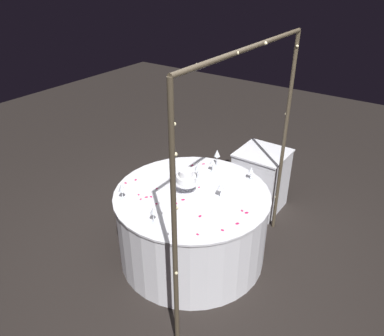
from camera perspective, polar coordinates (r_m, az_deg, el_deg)
The scene contains 31 objects.
ground_plane at distance 3.94m, azimuth 0.00°, elevation -12.98°, with size 12.00×12.00×0.00m, color black.
decorative_arch at distance 2.95m, azimuth 7.86°, elevation 3.58°, with size 1.84×0.06×2.14m.
main_table at distance 3.70m, azimuth 0.00°, elevation -8.68°, with size 1.47×1.47×0.75m.
side_table at distance 4.47m, azimuth 10.41°, elevation -1.84°, with size 0.55×0.55×0.74m.
tiered_cake at distance 3.42m, azimuth -0.90°, elevation -1.56°, with size 0.22×0.22×0.23m.
wine_glass_0 at distance 3.39m, azimuth -10.73°, elevation -3.04°, with size 0.06×0.06×0.16m.
wine_glass_1 at distance 3.89m, azimuth 3.86°, elevation 2.18°, with size 0.06×0.06×0.18m.
wine_glass_2 at distance 3.78m, azimuth 3.19°, elevation 0.87°, with size 0.06×0.06×0.14m.
wine_glass_3 at distance 3.06m, azimuth -6.01°, elevation -6.57°, with size 0.06×0.06×0.16m.
wine_glass_4 at distance 3.37m, azimuth 4.42°, elevation -2.86°, with size 0.06×0.06×0.15m.
wine_glass_5 at distance 3.64m, azimuth 0.88°, elevation 0.08°, with size 0.06×0.06×0.17m.
wine_glass_6 at distance 3.68m, azimuth 9.05°, elevation -0.43°, with size 0.06×0.06×0.14m.
rose_petal_0 at distance 3.44m, azimuth -7.01°, elevation -4.43°, with size 0.03×0.02×0.00m, color #C61951.
rose_petal_1 at distance 3.34m, azimuth -2.41°, elevation -5.41°, with size 0.03×0.02×0.00m, color #C61951.
rose_petal_2 at distance 3.04m, azimuth 4.68°, elevation -9.46°, with size 0.03×0.02×0.00m, color #C61951.
rose_petal_3 at distance 3.25m, azimuth 8.34°, elevation -6.79°, with size 0.04×0.03×0.00m, color #C61951.
rose_petal_4 at distance 3.56m, azimuth -5.41°, elevation -3.14°, with size 0.03×0.02×0.00m, color #C61951.
rose_petal_5 at distance 3.12m, azimuth 6.95°, elevation -8.43°, with size 0.04×0.03×0.00m, color #C61951.
rose_petal_6 at distance 3.34m, azimuth -5.45°, elevation -5.48°, with size 0.03×0.02×0.00m, color #C61951.
rose_petal_7 at distance 3.97m, azimuth 1.76°, elevation 0.63°, with size 0.03×0.02×0.00m, color #C61951.
rose_petal_8 at distance 3.56m, azimuth 1.11°, elevation -2.96°, with size 0.02×0.02×0.00m, color #C61951.
rose_petal_9 at distance 3.72m, azimuth -8.61°, elevation -1.80°, with size 0.03×0.02×0.00m, color #C61951.
rose_petal_10 at distance 3.44m, azimuth -6.29°, elevation -4.39°, with size 0.03×0.02×0.00m, color #C61951.
rose_petal_11 at distance 3.42m, azimuth -7.86°, elevation -4.75°, with size 0.02×0.02×0.00m, color #C61951.
rose_petal_12 at distance 3.27m, azimuth 7.67°, elevation -6.49°, with size 0.03×0.02×0.00m, color #C61951.
rose_petal_13 at distance 2.99m, azimuth 0.86°, elevation -10.11°, with size 0.03×0.02×0.00m, color #C61951.
rose_petal_14 at distance 3.49m, azimuth -8.17°, elevation -4.06°, with size 0.03×0.02×0.00m, color #C61951.
rose_petal_15 at distance 3.18m, azimuth 1.24°, elevation -7.37°, with size 0.03×0.02×0.00m, color #C61951.
rose_petal_16 at distance 3.68m, azimuth -10.12°, elevation -2.27°, with size 0.03×0.02×0.00m, color #C61951.
rose_petal_17 at distance 3.38m, azimuth -1.32°, elevation -4.90°, with size 0.04×0.03×0.00m, color #C61951.
rose_petal_18 at distance 3.94m, azimuth 0.04°, elevation 0.42°, with size 0.03×0.02×0.00m, color #C61951.
Camera 1 is at (2.39, 1.68, 2.64)m, focal length 34.87 mm.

